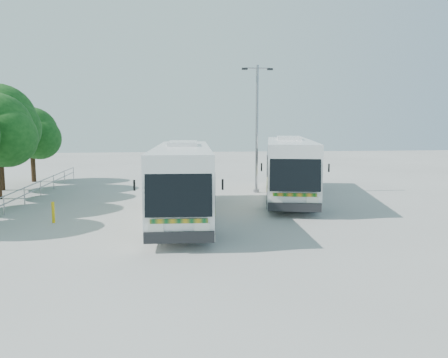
{
  "coord_description": "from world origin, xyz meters",
  "views": [
    {
      "loc": [
        -1.25,
        -22.73,
        4.56
      ],
      "look_at": [
        1.41,
        2.07,
        1.43
      ],
      "focal_mm": 35.0,
      "sensor_mm": 36.0,
      "label": 1
    }
  ],
  "objects": [
    {
      "name": "railing",
      "position": [
        -10.0,
        4.0,
        0.74
      ],
      "size": [
        0.06,
        22.0,
        1.0
      ],
      "color": "gray",
      "rests_on": "ground"
    },
    {
      "name": "tree_far_e",
      "position": [
        -12.63,
        13.3,
        3.89
      ],
      "size": [
        4.54,
        4.28,
        5.92
      ],
      "color": "#382314",
      "rests_on": "ground"
    },
    {
      "name": "coach_adjacent",
      "position": [
        5.67,
        3.76,
        1.97
      ],
      "size": [
        5.21,
        13.18,
        3.59
      ],
      "rotation": [
        0.0,
        0.0,
        -0.21
      ],
      "color": "silver",
      "rests_on": "ground"
    },
    {
      "name": "tree_far_d",
      "position": [
        -13.31,
        8.8,
        4.82
      ],
      "size": [
        5.62,
        5.3,
        7.33
      ],
      "color": "#382314",
      "rests_on": "ground"
    },
    {
      "name": "bollard",
      "position": [
        -7.03,
        -2.06,
        0.5
      ],
      "size": [
        0.16,
        0.16,
        0.99
      ],
      "primitive_type": "cylinder",
      "rotation": [
        0.0,
        0.0,
        0.19
      ],
      "color": "#C5A10B",
      "rests_on": "ground"
    },
    {
      "name": "coach_main",
      "position": [
        -1.0,
        -1.32,
        1.91
      ],
      "size": [
        3.06,
        12.67,
        3.49
      ],
      "rotation": [
        0.0,
        0.0,
        -0.04
      ],
      "color": "white",
      "rests_on": "ground"
    },
    {
      "name": "kerb_divider",
      "position": [
        -2.3,
        2.0,
        0.07
      ],
      "size": [
        0.4,
        16.0,
        0.15
      ],
      "primitive_type": "cube",
      "color": "#B2B2AD",
      "rests_on": "ground"
    },
    {
      "name": "lamppost",
      "position": [
        4.01,
        5.97,
        4.64
      ],
      "size": [
        2.05,
        0.2,
        8.41
      ],
      "rotation": [
        0.0,
        0.0,
        0.01
      ],
      "color": "gray",
      "rests_on": "ground"
    },
    {
      "name": "ground",
      "position": [
        0.0,
        0.0,
        0.0
      ],
      "size": [
        100.0,
        100.0,
        0.0
      ],
      "primitive_type": "plane",
      "color": "#A6A6A0",
      "rests_on": "ground"
    }
  ]
}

